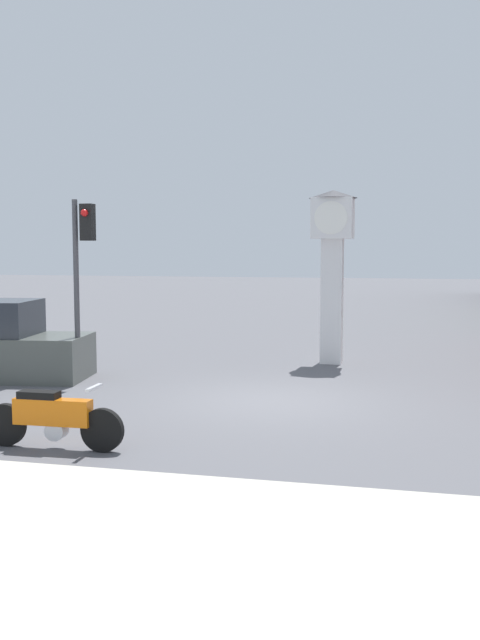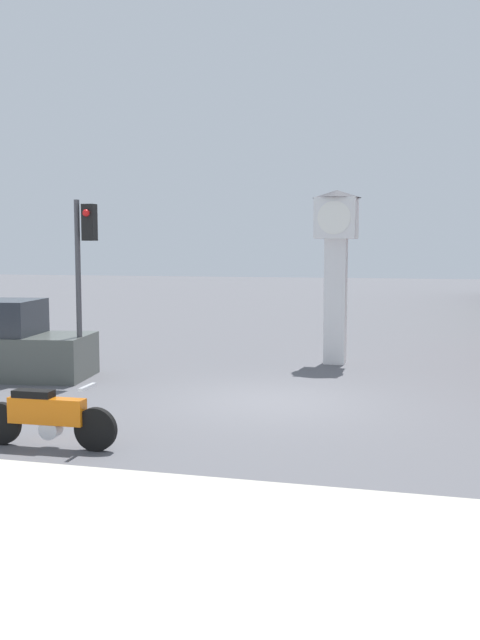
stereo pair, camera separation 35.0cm
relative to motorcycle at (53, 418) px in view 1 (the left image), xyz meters
The scene contains 5 objects.
ground_plane 4.79m from the motorcycle, 57.63° to the left, with size 120.00×120.00×0.00m, color #56565B.
sidewalk_strip 4.76m from the motorcycle, 57.46° to the right, with size 36.00×6.00×0.10m.
motorcycle is the anchor object (origin of this frame).
clock_tower 9.87m from the motorcycle, 70.37° to the left, with size 1.24×1.24×4.46m.
traffic_light 5.89m from the motorcycle, 110.58° to the left, with size 0.50×0.35×4.05m.
Camera 1 is at (2.52, -13.49, 2.97)m, focal length 40.00 mm.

